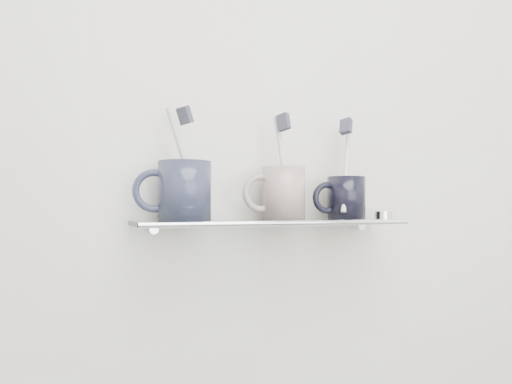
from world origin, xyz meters
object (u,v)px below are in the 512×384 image
shelf_glass (273,222)px  mug_center (284,193)px  mug_left (185,191)px  mug_right (346,198)px

shelf_glass → mug_center: mug_center is taller
shelf_glass → mug_left: mug_left is taller
shelf_glass → mug_left: size_ratio=4.91×
mug_left → mug_right: size_ratio=1.24×
mug_left → mug_center: mug_left is taller
mug_left → mug_center: 0.19m
mug_center → mug_right: bearing=-1.9°
shelf_glass → mug_center: size_ratio=5.12×
mug_right → mug_center: bearing=170.2°
mug_left → shelf_glass: bearing=-20.6°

